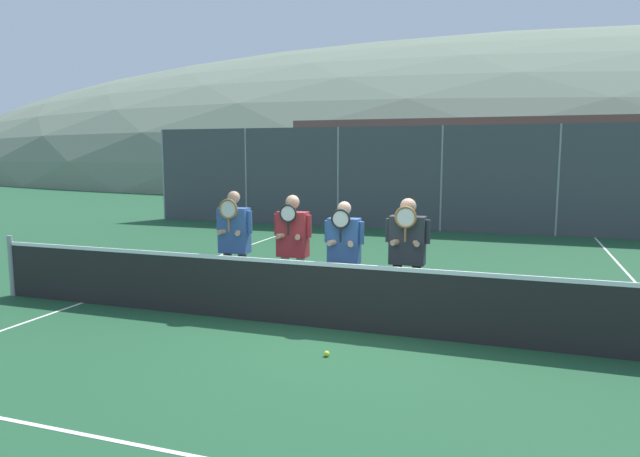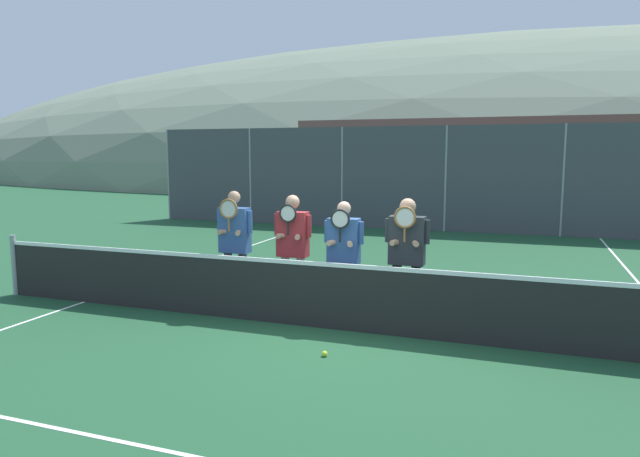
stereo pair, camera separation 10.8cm
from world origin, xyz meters
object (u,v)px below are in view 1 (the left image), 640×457
at_px(player_leftmost, 234,240).
at_px(player_rightmost, 407,249).
at_px(car_center, 561,199).
at_px(player_center_right, 344,251).
at_px(tennis_ball_on_court, 327,354).
at_px(car_far_left, 294,191).
at_px(car_left_of_center, 417,195).
at_px(player_center_left, 293,244).

height_order(player_leftmost, player_rightmost, player_leftmost).
bearing_deg(player_rightmost, car_center, 77.65).
bearing_deg(car_center, player_center_right, -105.95).
relative_size(car_center, tennis_ball_on_court, 67.74).
distance_m(player_leftmost, tennis_ball_on_court, 2.74).
relative_size(player_rightmost, car_center, 0.38).
xyz_separation_m(car_far_left, car_left_of_center, (4.81, -0.11, -0.03)).
bearing_deg(car_left_of_center, player_center_left, -88.77).
bearing_deg(car_far_left, car_left_of_center, -1.35).
bearing_deg(tennis_ball_on_court, car_far_left, 112.94).
relative_size(player_leftmost, tennis_ball_on_court, 26.71).
relative_size(car_far_left, car_left_of_center, 1.06).
distance_m(player_leftmost, player_rightmost, 2.65).
xyz_separation_m(player_leftmost, tennis_ball_on_court, (2.01, -1.56, -1.03)).
distance_m(player_rightmost, car_left_of_center, 13.01).
relative_size(car_far_left, car_center, 0.98).
xyz_separation_m(player_leftmost, car_center, (5.50, 13.06, -0.21)).
bearing_deg(player_leftmost, tennis_ball_on_court, -37.80).
bearing_deg(player_center_left, car_left_of_center, 91.23).
relative_size(player_rightmost, car_left_of_center, 0.41).
height_order(player_center_right, tennis_ball_on_court, player_center_right).
height_order(player_center_left, car_far_left, player_center_left).
height_order(player_center_left, player_rightmost, same).
distance_m(car_left_of_center, tennis_ball_on_court, 14.55).
relative_size(player_center_left, car_left_of_center, 0.41).
height_order(player_center_left, car_left_of_center, player_center_left).
xyz_separation_m(car_left_of_center, tennis_ball_on_court, (1.36, -14.46, -0.84)).
distance_m(player_center_left, car_far_left, 13.89).
distance_m(player_leftmost, player_center_right, 1.76).
bearing_deg(player_center_left, car_center, 70.58).
bearing_deg(car_left_of_center, player_leftmost, -92.87).
relative_size(player_leftmost, player_rightmost, 1.03).
distance_m(player_leftmost, car_center, 14.17).
distance_m(car_center, tennis_ball_on_court, 15.05).
distance_m(player_center_right, car_center, 13.61).
distance_m(player_center_left, player_center_right, 0.84).
height_order(car_far_left, car_left_of_center, car_far_left).
bearing_deg(car_far_left, tennis_ball_on_court, -67.06).
xyz_separation_m(player_center_right, car_center, (3.74, 13.09, -0.15)).
relative_size(player_center_right, tennis_ball_on_court, 25.15).
height_order(player_rightmost, car_center, player_rightmost).
bearing_deg(car_center, player_rightmost, -102.35).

